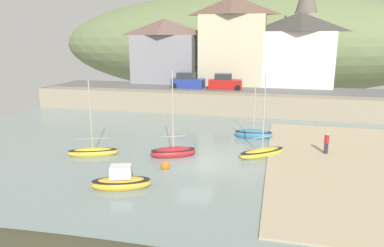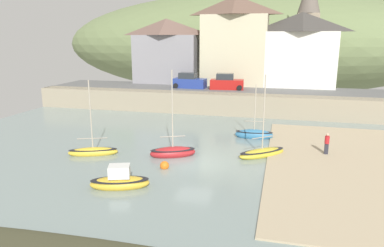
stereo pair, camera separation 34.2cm
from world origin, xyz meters
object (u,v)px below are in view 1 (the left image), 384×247
(waterfront_building_right, at_px, (298,49))
(person_on_slipway, at_px, (327,142))
(rowboat_small_beached, at_px, (262,152))
(sailboat_tall_mast, at_px, (93,152))
(sailboat_nearest_shore, at_px, (173,152))
(sailboat_white_hull, at_px, (121,182))
(parked_car_near_slipway, at_px, (188,82))
(waterfront_building_left, at_px, (164,51))
(mooring_buoy, at_px, (165,166))
(waterfront_building_centre, at_px, (233,41))
(parked_car_by_wall, at_px, (225,83))
(dinghy_open_wooden, at_px, (253,134))
(church_with_spire, at_px, (305,27))

(waterfront_building_right, bearing_deg, person_on_slipway, -85.93)
(rowboat_small_beached, bearing_deg, waterfront_building_right, 41.57)
(sailboat_tall_mast, xyz_separation_m, sailboat_nearest_shore, (5.94, 1.24, 0.04))
(sailboat_white_hull, distance_m, parked_car_near_slipway, 26.17)
(waterfront_building_left, relative_size, mooring_buoy, 14.69)
(waterfront_building_centre, xyz_separation_m, sailboat_tall_mast, (-7.13, -25.34, -8.00))
(rowboat_small_beached, relative_size, sailboat_nearest_shore, 0.95)
(sailboat_tall_mast, height_order, sailboat_white_hull, sailboat_tall_mast)
(waterfront_building_left, distance_m, parked_car_by_wall, 10.92)
(rowboat_small_beached, xyz_separation_m, sailboat_white_hull, (-7.83, -7.92, 0.11))
(mooring_buoy, bearing_deg, sailboat_white_hull, -113.17)
(sailboat_tall_mast, bearing_deg, dinghy_open_wooden, 12.76)
(waterfront_building_centre, xyz_separation_m, sailboat_white_hull, (-2.53, -30.40, -7.90))
(church_with_spire, relative_size, sailboat_tall_mast, 2.54)
(sailboat_nearest_shore, relative_size, person_on_slipway, 4.09)
(sailboat_white_hull, height_order, parked_car_by_wall, parked_car_by_wall)
(parked_car_by_wall, xyz_separation_m, person_on_slipway, (10.24, -16.60, -2.22))
(sailboat_white_hull, height_order, dinghy_open_wooden, dinghy_open_wooden)
(sailboat_nearest_shore, distance_m, parked_car_by_wall, 19.84)
(waterfront_building_centre, bearing_deg, church_with_spire, 23.18)
(waterfront_building_centre, distance_m, sailboat_white_hull, 31.51)
(sailboat_white_hull, xyz_separation_m, parked_car_near_slipway, (-2.50, 25.90, 2.83))
(waterfront_building_left, height_order, sailboat_white_hull, waterfront_building_left)
(parked_car_near_slipway, bearing_deg, church_with_spire, 34.73)
(sailboat_tall_mast, distance_m, rowboat_small_beached, 12.76)
(person_on_slipway, xyz_separation_m, mooring_buoy, (-10.94, -5.65, -0.80))
(parked_car_near_slipway, xyz_separation_m, mooring_buoy, (4.07, -22.24, -3.02))
(mooring_buoy, bearing_deg, church_with_spire, 71.46)
(waterfront_building_centre, distance_m, sailboat_nearest_shore, 25.41)
(mooring_buoy, bearing_deg, sailboat_tall_mast, 167.19)
(waterfront_building_left, height_order, mooring_buoy, waterfront_building_left)
(sailboat_nearest_shore, xyz_separation_m, parked_car_near_slipway, (-3.84, 19.60, 2.89))
(waterfront_building_left, relative_size, person_on_slipway, 5.63)
(mooring_buoy, bearing_deg, waterfront_building_left, 107.71)
(waterfront_building_left, bearing_deg, mooring_buoy, -72.29)
(parked_car_near_slipway, xyz_separation_m, person_on_slipway, (15.01, -16.60, -2.22))
(church_with_spire, height_order, parked_car_by_wall, church_with_spire)
(rowboat_small_beached, height_order, sailboat_nearest_shore, sailboat_nearest_shore)
(rowboat_small_beached, relative_size, parked_car_near_slipway, 1.49)
(waterfront_building_left, height_order, sailboat_tall_mast, waterfront_building_left)
(waterfront_building_left, distance_m, dinghy_open_wooden, 23.28)
(sailboat_nearest_shore, distance_m, dinghy_open_wooden, 8.56)
(rowboat_small_beached, bearing_deg, waterfront_building_centre, 62.87)
(rowboat_small_beached, bearing_deg, sailboat_nearest_shore, 153.63)
(waterfront_building_right, xyz_separation_m, mooring_buoy, (-9.44, -26.74, -7.00))
(parked_car_by_wall, distance_m, mooring_buoy, 22.46)
(waterfront_building_right, bearing_deg, church_with_spire, 77.76)
(sailboat_tall_mast, distance_m, sailboat_white_hull, 6.84)
(waterfront_building_right, height_order, sailboat_nearest_shore, waterfront_building_right)
(waterfront_building_right, distance_m, mooring_buoy, 29.21)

